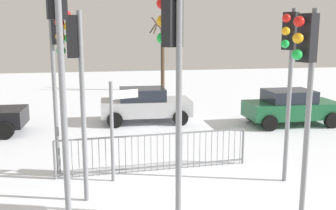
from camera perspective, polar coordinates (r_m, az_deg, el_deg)
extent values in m
plane|color=white|center=(8.89, 0.48, -15.11)|extent=(60.00, 60.00, 0.00)
cylinder|color=slate|center=(10.59, -16.22, 1.61)|extent=(0.11, 0.11, 4.54)
cube|color=black|center=(10.42, -15.84, 10.99)|extent=(0.28, 0.36, 0.90)
sphere|color=red|center=(10.35, -14.57, 12.71)|extent=(0.20, 0.20, 0.20)
sphere|color=orange|center=(10.35, -14.49, 11.06)|extent=(0.20, 0.20, 0.20)
sphere|color=green|center=(10.35, -14.41, 9.40)|extent=(0.20, 0.20, 0.20)
cylinder|color=slate|center=(8.14, 19.74, -2.14)|extent=(0.11, 0.11, 4.30)
cube|color=black|center=(7.83, 19.70, 9.20)|extent=(0.31, 0.38, 0.90)
sphere|color=red|center=(7.64, 18.60, 11.50)|extent=(0.20, 0.20, 0.20)
sphere|color=orange|center=(7.64, 18.47, 9.25)|extent=(0.20, 0.20, 0.20)
sphere|color=green|center=(7.65, 18.33, 7.01)|extent=(0.20, 0.20, 0.20)
cylinder|color=slate|center=(6.92, 1.58, -2.42)|extent=(0.11, 0.11, 4.60)
cube|color=black|center=(6.85, 0.63, 12.23)|extent=(0.39, 0.36, 0.90)
sphere|color=red|center=(7.04, -0.88, 14.63)|extent=(0.20, 0.20, 0.20)
sphere|color=orange|center=(7.03, -0.87, 12.19)|extent=(0.20, 0.20, 0.20)
sphere|color=green|center=(7.03, -0.87, 9.75)|extent=(0.20, 0.20, 0.20)
cylinder|color=slate|center=(6.88, -15.01, -0.90)|extent=(0.11, 0.11, 5.07)
sphere|color=green|center=(7.16, -16.19, 13.05)|extent=(0.20, 0.20, 0.20)
cylinder|color=slate|center=(8.89, -12.30, -0.67)|extent=(0.11, 0.11, 4.31)
cube|color=black|center=(8.73, -13.83, 9.68)|extent=(0.22, 0.32, 0.90)
sphere|color=red|center=(8.75, -15.58, 11.57)|extent=(0.20, 0.20, 0.20)
sphere|color=orange|center=(8.75, -15.48, 9.61)|extent=(0.20, 0.20, 0.20)
sphere|color=green|center=(8.76, -15.38, 7.65)|extent=(0.20, 0.20, 0.20)
cylinder|color=slate|center=(10.32, 17.26, 0.99)|extent=(0.11, 0.11, 4.42)
cube|color=black|center=(10.03, 17.42, 10.27)|extent=(0.37, 0.39, 0.90)
sphere|color=red|center=(9.80, 16.92, 12.05)|extent=(0.20, 0.20, 0.20)
sphere|color=orange|center=(9.80, 16.82, 10.30)|extent=(0.20, 0.20, 0.20)
sphere|color=green|center=(9.80, 16.73, 8.55)|extent=(0.20, 0.20, 0.20)
cylinder|color=slate|center=(10.14, -8.18, -3.98)|extent=(0.09, 0.09, 2.63)
cube|color=white|center=(10.08, -6.24, 1.59)|extent=(0.67, 0.26, 0.22)
cube|color=slate|center=(10.83, -2.05, -4.36)|extent=(5.35, 0.34, 0.04)
cube|color=slate|center=(11.11, -2.02, -9.00)|extent=(5.35, 0.34, 0.04)
cylinder|color=slate|center=(10.79, -15.77, -7.75)|extent=(0.02, 0.02, 1.05)
cylinder|color=slate|center=(10.78, -14.81, -7.71)|extent=(0.02, 0.02, 1.05)
cylinder|color=slate|center=(10.78, -13.85, -7.67)|extent=(0.02, 0.02, 1.05)
cylinder|color=slate|center=(10.78, -12.89, -7.63)|extent=(0.02, 0.02, 1.05)
cylinder|color=slate|center=(10.78, -11.94, -7.59)|extent=(0.02, 0.02, 1.05)
cylinder|color=slate|center=(10.78, -10.98, -7.54)|extent=(0.02, 0.02, 1.05)
cylinder|color=slate|center=(10.79, -10.03, -7.49)|extent=(0.02, 0.02, 1.05)
cylinder|color=slate|center=(10.80, -9.07, -7.44)|extent=(0.02, 0.02, 1.05)
cylinder|color=slate|center=(10.82, -8.12, -7.39)|extent=(0.02, 0.02, 1.05)
cylinder|color=slate|center=(10.83, -7.17, -7.34)|extent=(0.02, 0.02, 1.05)
cylinder|color=slate|center=(10.85, -6.23, -7.28)|extent=(0.02, 0.02, 1.05)
cylinder|color=slate|center=(10.88, -5.29, -7.22)|extent=(0.02, 0.02, 1.05)
cylinder|color=slate|center=(10.90, -4.35, -7.16)|extent=(0.02, 0.02, 1.05)
cylinder|color=slate|center=(10.93, -3.42, -7.10)|extent=(0.02, 0.02, 1.05)
cylinder|color=slate|center=(10.96, -2.50, -7.04)|extent=(0.02, 0.02, 1.05)
cylinder|color=slate|center=(10.99, -1.58, -6.98)|extent=(0.02, 0.02, 1.05)
cylinder|color=slate|center=(11.03, -0.66, -6.91)|extent=(0.02, 0.02, 1.05)
cylinder|color=slate|center=(11.07, 0.25, -6.85)|extent=(0.02, 0.02, 1.05)
cylinder|color=slate|center=(11.11, 1.15, -6.78)|extent=(0.02, 0.02, 1.05)
cylinder|color=slate|center=(11.16, 2.04, -6.71)|extent=(0.02, 0.02, 1.05)
cylinder|color=slate|center=(11.21, 2.92, -6.64)|extent=(0.02, 0.02, 1.05)
cylinder|color=slate|center=(11.26, 3.80, -6.57)|extent=(0.02, 0.02, 1.05)
cylinder|color=slate|center=(11.31, 4.67, -6.50)|extent=(0.02, 0.02, 1.05)
cylinder|color=slate|center=(11.37, 5.53, -6.43)|extent=(0.02, 0.02, 1.05)
cylinder|color=slate|center=(11.42, 6.38, -6.35)|extent=(0.02, 0.02, 1.05)
cylinder|color=slate|center=(11.48, 7.23, -6.28)|extent=(0.02, 0.02, 1.05)
cylinder|color=slate|center=(11.55, 8.06, -6.21)|extent=(0.02, 0.02, 1.05)
cylinder|color=slate|center=(11.61, 8.88, -6.13)|extent=(0.02, 0.02, 1.05)
cylinder|color=slate|center=(11.68, 9.70, -6.06)|extent=(0.02, 0.02, 1.05)
cylinder|color=slate|center=(11.75, 10.50, -5.98)|extent=(0.02, 0.02, 1.05)
cylinder|color=slate|center=(10.79, -16.24, -7.77)|extent=(0.06, 0.06, 1.05)
cylinder|color=slate|center=(11.79, 10.90, -5.94)|extent=(0.06, 0.06, 1.05)
cylinder|color=black|center=(16.93, -21.37, -2.08)|extent=(0.65, 0.24, 0.64)
cylinder|color=black|center=(15.32, -22.73, -3.48)|extent=(0.65, 0.24, 0.64)
cube|color=#195933|center=(17.08, 17.58, -0.62)|extent=(3.81, 1.72, 0.65)
cube|color=#1E232D|center=(16.92, 17.24, 1.19)|extent=(1.91, 1.51, 0.55)
cylinder|color=black|center=(18.52, 20.01, -0.93)|extent=(0.64, 0.22, 0.64)
cylinder|color=black|center=(17.11, 22.85, -2.06)|extent=(0.64, 0.22, 0.64)
cylinder|color=black|center=(17.33, 12.26, -1.29)|extent=(0.64, 0.22, 0.64)
cylinder|color=black|center=(15.81, 14.60, -2.56)|extent=(0.64, 0.22, 0.64)
cube|color=#B2B5BA|center=(16.78, -3.25, -0.32)|extent=(3.85, 1.82, 0.65)
cube|color=#1E232D|center=(16.66, -3.78, 1.52)|extent=(1.95, 1.56, 0.55)
cylinder|color=black|center=(17.84, 0.82, -0.70)|extent=(0.65, 0.24, 0.64)
cylinder|color=black|center=(16.20, 1.82, -1.89)|extent=(0.65, 0.24, 0.64)
cylinder|color=black|center=(17.60, -7.88, -0.96)|extent=(0.65, 0.24, 0.64)
cylinder|color=black|center=(15.94, -7.78, -2.19)|extent=(0.65, 0.24, 0.64)
cylinder|color=#473828|center=(25.37, -0.79, 6.89)|extent=(0.25, 0.25, 4.28)
cylinder|color=#473828|center=(25.05, -0.14, 10.19)|extent=(0.72, 0.59, 1.09)
cylinder|color=#473828|center=(25.79, -1.58, 12.03)|extent=(1.15, 0.62, 1.46)
cylinder|color=#473828|center=(25.40, -1.83, 11.08)|extent=(0.43, 0.93, 0.66)
cylinder|color=#473828|center=(24.78, -1.15, 11.20)|extent=(1.09, 0.57, 1.37)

